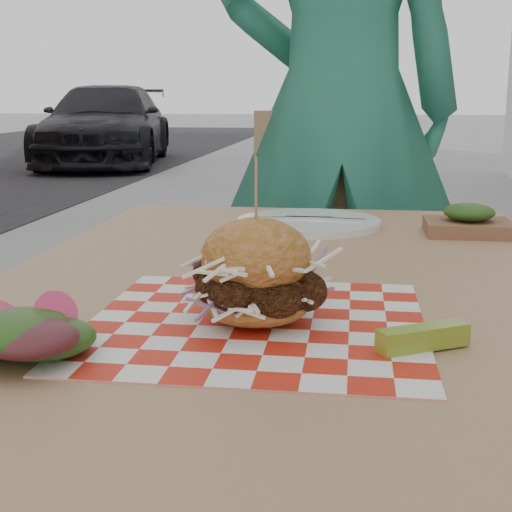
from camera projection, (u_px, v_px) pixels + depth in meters
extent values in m
imported|color=#2B7D62|center=(339.00, 107.00, 2.02)|extent=(0.72, 0.48, 1.92)
imported|color=black|center=(107.00, 125.00, 10.54)|extent=(2.29, 4.21, 1.16)
cube|color=tan|center=(291.00, 289.00, 0.99)|extent=(0.80, 1.20, 0.04)
cylinder|color=#333338|center=(162.00, 380.00, 1.63)|extent=(0.05, 0.05, 0.71)
cylinder|color=#333338|center=(467.00, 396.00, 1.54)|extent=(0.05, 0.05, 0.71)
cube|color=tan|center=(320.00, 297.00, 1.96)|extent=(0.45, 0.45, 0.04)
cube|color=tan|center=(320.00, 197.00, 2.10)|extent=(0.42, 0.07, 0.50)
cylinder|color=#333338|center=(251.00, 402.00, 1.85)|extent=(0.03, 0.03, 0.43)
cylinder|color=#333338|center=(391.00, 406.00, 1.83)|extent=(0.03, 0.03, 0.43)
cylinder|color=#333338|center=(259.00, 353.00, 2.20)|extent=(0.03, 0.03, 0.43)
cylinder|color=#333338|center=(376.00, 356.00, 2.18)|extent=(0.03, 0.03, 0.43)
cube|color=red|center=(256.00, 323.00, 0.77)|extent=(0.36, 0.36, 0.00)
ellipsoid|color=#C17136|center=(256.00, 304.00, 0.77)|extent=(0.12, 0.12, 0.04)
ellipsoid|color=#5F3016|center=(256.00, 290.00, 0.76)|extent=(0.13, 0.12, 0.06)
ellipsoid|color=#C17136|center=(256.00, 256.00, 0.75)|extent=(0.12, 0.12, 0.08)
cylinder|color=tan|center=(256.00, 199.00, 0.74)|extent=(0.00, 0.00, 0.09)
cube|color=olive|center=(423.00, 337.00, 0.69)|extent=(0.09, 0.07, 0.02)
ellipsoid|color=#3F1419|center=(61.00, 340.00, 0.67)|extent=(0.08, 0.08, 0.03)
ellipsoid|color=#1C4112|center=(58.00, 331.00, 0.70)|extent=(0.08, 0.08, 0.03)
ellipsoid|color=#1C4112|center=(31.00, 330.00, 0.70)|extent=(0.08, 0.08, 0.03)
ellipsoid|color=#3F1419|center=(6.00, 337.00, 0.68)|extent=(0.08, 0.08, 0.03)
ellipsoid|color=#1C4112|center=(7.00, 347.00, 0.66)|extent=(0.08, 0.08, 0.03)
ellipsoid|color=#1C4112|center=(36.00, 348.00, 0.65)|extent=(0.08, 0.08, 0.03)
cylinder|color=#EA4174|center=(56.00, 313.00, 0.69)|extent=(0.05, 0.05, 0.04)
cylinder|color=white|center=(309.00, 223.00, 1.34)|extent=(0.27, 0.27, 0.01)
cube|color=silver|center=(293.00, 218.00, 1.35)|extent=(0.15, 0.03, 0.00)
cube|color=silver|center=(325.00, 218.00, 1.34)|extent=(0.15, 0.03, 0.00)
cube|color=brown|center=(468.00, 227.00, 1.27)|extent=(0.15, 0.12, 0.02)
ellipsoid|color=#1C4112|center=(469.00, 212.00, 1.26)|extent=(0.09, 0.09, 0.03)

